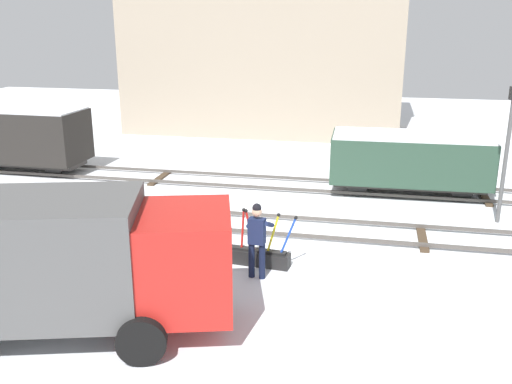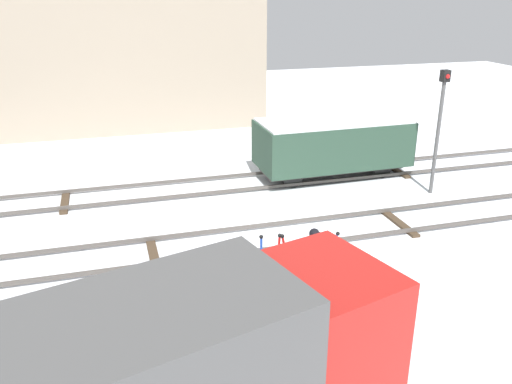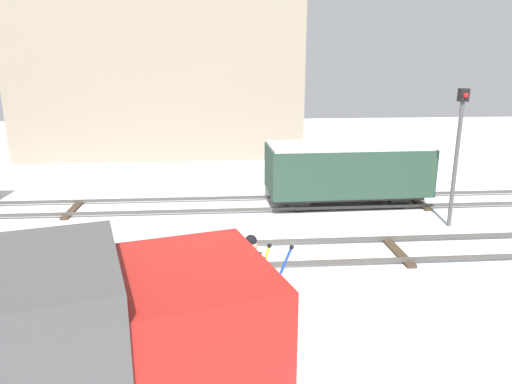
{
  "view_description": "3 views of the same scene",
  "coord_description": "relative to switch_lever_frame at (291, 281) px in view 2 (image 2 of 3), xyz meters",
  "views": [
    {
      "loc": [
        2.01,
        -15.29,
        5.9
      ],
      "look_at": [
        -1.38,
        0.81,
        0.83
      ],
      "focal_mm": 39.78,
      "sensor_mm": 36.0,
      "label": 1
    },
    {
      "loc": [
        -4.32,
        -12.34,
        6.42
      ],
      "look_at": [
        -0.32,
        1.62,
        0.79
      ],
      "focal_mm": 37.23,
      "sensor_mm": 36.0,
      "label": 2
    },
    {
      "loc": [
        -1.03,
        -11.01,
        4.74
      ],
      "look_at": [
        0.08,
        2.67,
        0.98
      ],
      "focal_mm": 33.21,
      "sensor_mm": 36.0,
      "label": 3
    }
  ],
  "objects": [
    {
      "name": "ground_plane",
      "position": [
        0.7,
        2.57,
        -0.25
      ],
      "size": [
        60.0,
        60.0,
        0.0
      ],
      "primitive_type": "plane",
      "color": "silver"
    },
    {
      "name": "delivery_truck",
      "position": [
        -2.74,
        -3.88,
        1.33
      ],
      "size": [
        6.28,
        3.69,
        2.76
      ],
      "rotation": [
        0.0,
        0.0,
        0.28
      ],
      "color": "#B21E19",
      "rests_on": "ground_plane"
    },
    {
      "name": "rail_worker",
      "position": [
        0.21,
        -0.7,
        0.8
      ],
      "size": [
        0.59,
        0.74,
        1.85
      ],
      "rotation": [
        0.0,
        0.0,
        -0.11
      ],
      "color": "#111831",
      "rests_on": "ground_plane"
    },
    {
      "name": "signal_post",
      "position": [
        6.54,
        4.49,
        2.21
      ],
      "size": [
        0.24,
        0.32,
        4.04
      ],
      "color": "#4C4C4C",
      "rests_on": "ground_plane"
    },
    {
      "name": "track_siding_near",
      "position": [
        0.7,
        6.9,
        -0.14
      ],
      "size": [
        44.0,
        1.94,
        0.18
      ],
      "color": "#4C4742",
      "rests_on": "ground_plane"
    },
    {
      "name": "freight_car_mid_siding",
      "position": [
        3.98,
        6.9,
        0.98
      ],
      "size": [
        5.36,
        2.41,
        2.1
      ],
      "rotation": [
        0.0,
        0.0,
        0.02
      ],
      "color": "#2D2B28",
      "rests_on": "ground_plane"
    },
    {
      "name": "track_main_line",
      "position": [
        0.7,
        2.57,
        -0.15
      ],
      "size": [
        44.0,
        1.94,
        0.18
      ],
      "color": "#4C4742",
      "rests_on": "ground_plane"
    },
    {
      "name": "switch_lever_frame",
      "position": [
        0.0,
        0.0,
        0.0
      ],
      "size": [
        1.99,
        0.55,
        1.45
      ],
      "rotation": [
        0.0,
        0.0,
        -0.11
      ],
      "color": "black",
      "rests_on": "ground_plane"
    }
  ]
}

